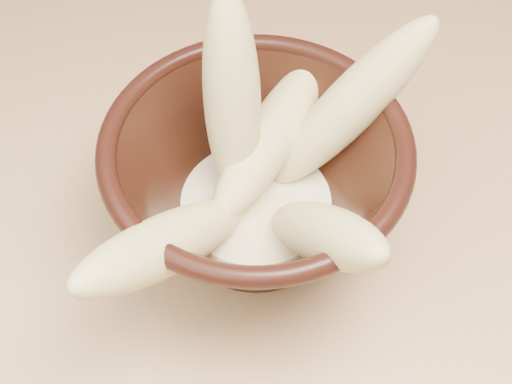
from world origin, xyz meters
TOP-DOWN VIEW (x-y plane):
  - table at (0.00, 0.00)m, footprint 1.20×0.80m
  - bowl at (0.17, -0.05)m, footprint 0.23×0.23m
  - milk_puddle at (0.17, -0.05)m, footprint 0.13×0.13m
  - banana_upright at (0.17, -0.02)m, footprint 0.08×0.10m
  - banana_left at (0.08, -0.09)m, footprint 0.18×0.11m
  - banana_right at (0.25, -0.05)m, footprint 0.16×0.06m
  - banana_across at (0.20, -0.03)m, footprint 0.17×0.12m
  - banana_front at (0.18, -0.13)m, footprint 0.04×0.14m

SIDE VIEW (x-z plane):
  - table at x=0.00m, z-range 0.30..1.05m
  - milk_puddle at x=0.17m, z-range 0.78..0.80m
  - bowl at x=0.17m, z-range 0.76..0.88m
  - banana_across at x=0.20m, z-range 0.80..0.87m
  - banana_front at x=0.18m, z-range 0.78..0.91m
  - banana_left at x=0.08m, z-range 0.78..0.92m
  - banana_right at x=0.25m, z-range 0.78..0.94m
  - banana_upright at x=0.17m, z-range 0.79..0.97m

